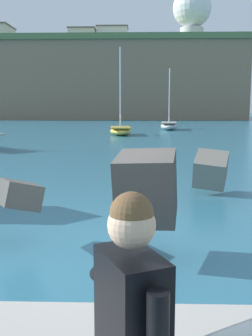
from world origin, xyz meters
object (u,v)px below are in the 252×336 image
Objects in this scene: station_building_central at (82,37)px; station_building_east at (112,37)px; radar_dome at (192,11)px; boat_near_centre at (169,125)px; boat_mid_left at (121,130)px.

station_building_central is 0.86× the size of station_building_east.
radar_dome is at bearing -11.35° from station_building_central.
radar_dome is (8.53, 48.44, 23.47)m from boat_near_centre.
station_building_east is at bearing 94.23° from boat_mid_left.
boat_mid_left is 66.51m from station_building_central.
boat_near_centre is 0.88× the size of station_building_east.
station_building_east is at bearing 13.55° from station_building_central.
radar_dome is at bearing -20.46° from station_building_east.
radar_dome is 26.40m from station_building_central.
boat_near_centre is 54.50m from radar_dome.
boat_mid_left is 1.17× the size of station_building_central.
station_building_central is (-25.48, 5.11, -4.63)m from radar_dome.
radar_dome is 1.52× the size of station_building_east.
station_building_central is at bearing 168.65° from radar_dome.
station_building_central is at bearing 100.77° from boat_mid_left.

